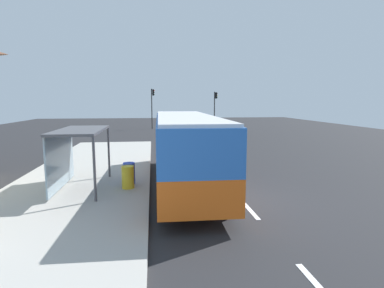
{
  "coord_description": "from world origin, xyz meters",
  "views": [
    {
      "loc": [
        -3.12,
        -11.46,
        3.84
      ],
      "look_at": [
        -1.0,
        5.34,
        1.5
      ],
      "focal_mm": 29.21,
      "sensor_mm": 36.0,
      "label": 1
    }
  ],
  "objects_px": {
    "sedan_near": "(187,120)",
    "recycling_bin_blue": "(129,173)",
    "bus": "(185,146)",
    "traffic_light_far_side": "(152,103)",
    "white_van": "(200,123)",
    "recycling_bin_yellow": "(128,177)",
    "traffic_light_near_side": "(215,104)",
    "bus_shelter": "(73,143)"
  },
  "relations": [
    {
      "from": "recycling_bin_blue",
      "to": "traffic_light_near_side",
      "type": "bearing_deg",
      "value": 71.44
    },
    {
      "from": "traffic_light_near_side",
      "to": "bus_shelter",
      "type": "height_order",
      "value": "traffic_light_near_side"
    },
    {
      "from": "bus",
      "to": "recycling_bin_blue",
      "type": "height_order",
      "value": "bus"
    },
    {
      "from": "white_van",
      "to": "recycling_bin_blue",
      "type": "distance_m",
      "value": 21.71
    },
    {
      "from": "white_van",
      "to": "bus_shelter",
      "type": "relative_size",
      "value": 1.32
    },
    {
      "from": "sedan_near",
      "to": "recycling_bin_blue",
      "type": "bearing_deg",
      "value": -100.47
    },
    {
      "from": "bus",
      "to": "bus_shelter",
      "type": "height_order",
      "value": "bus"
    },
    {
      "from": "bus_shelter",
      "to": "traffic_light_near_side",
      "type": "bearing_deg",
      "value": 67.89
    },
    {
      "from": "bus",
      "to": "sedan_near",
      "type": "xyz_separation_m",
      "value": [
        4.02,
        35.17,
        -1.05
      ]
    },
    {
      "from": "recycling_bin_yellow",
      "to": "recycling_bin_blue",
      "type": "distance_m",
      "value": 0.7
    },
    {
      "from": "bus",
      "to": "traffic_light_near_side",
      "type": "relative_size",
      "value": 2.17
    },
    {
      "from": "bus_shelter",
      "to": "recycling_bin_yellow",
      "type": "bearing_deg",
      "value": -6.73
    },
    {
      "from": "traffic_light_far_side",
      "to": "bus_shelter",
      "type": "distance_m",
      "value": 30.35
    },
    {
      "from": "recycling_bin_yellow",
      "to": "traffic_light_far_side",
      "type": "bearing_deg",
      "value": 87.94
    },
    {
      "from": "recycling_bin_blue",
      "to": "bus",
      "type": "bearing_deg",
      "value": 0.75
    },
    {
      "from": "white_van",
      "to": "sedan_near",
      "type": "xyz_separation_m",
      "value": [
        0.1,
        14.47,
        -0.55
      ]
    },
    {
      "from": "traffic_light_near_side",
      "to": "bus",
      "type": "bearing_deg",
      "value": -104.03
    },
    {
      "from": "sedan_near",
      "to": "bus_shelter",
      "type": "xyz_separation_m",
      "value": [
        -8.72,
        -35.64,
        1.31
      ]
    },
    {
      "from": "traffic_light_near_side",
      "to": "traffic_light_far_side",
      "type": "xyz_separation_m",
      "value": [
        -8.6,
        0.8,
        0.24
      ]
    },
    {
      "from": "recycling_bin_blue",
      "to": "sedan_near",
      "type": "bearing_deg",
      "value": 79.53
    },
    {
      "from": "bus",
      "to": "recycling_bin_blue",
      "type": "relative_size",
      "value": 11.63
    },
    {
      "from": "white_van",
      "to": "traffic_light_far_side",
      "type": "bearing_deg",
      "value": 120.66
    },
    {
      "from": "sedan_near",
      "to": "recycling_bin_yellow",
      "type": "height_order",
      "value": "sedan_near"
    },
    {
      "from": "recycling_bin_blue",
      "to": "bus_shelter",
      "type": "bearing_deg",
      "value": -168.78
    },
    {
      "from": "bus_shelter",
      "to": "sedan_near",
      "type": "bearing_deg",
      "value": 76.26
    },
    {
      "from": "bus",
      "to": "recycling_bin_yellow",
      "type": "height_order",
      "value": "bus"
    },
    {
      "from": "recycling_bin_yellow",
      "to": "traffic_light_near_side",
      "type": "relative_size",
      "value": 0.19
    },
    {
      "from": "bus",
      "to": "recycling_bin_yellow",
      "type": "bearing_deg",
      "value": -163.59
    },
    {
      "from": "traffic_light_far_side",
      "to": "bus_shelter",
      "type": "height_order",
      "value": "traffic_light_far_side"
    },
    {
      "from": "recycling_bin_blue",
      "to": "white_van",
      "type": "bearing_deg",
      "value": 72.85
    },
    {
      "from": "white_van",
      "to": "recycling_bin_yellow",
      "type": "distance_m",
      "value": 22.38
    },
    {
      "from": "recycling_bin_blue",
      "to": "traffic_light_near_side",
      "type": "xyz_separation_m",
      "value": [
        9.7,
        28.89,
        2.72
      ]
    },
    {
      "from": "bus",
      "to": "recycling_bin_blue",
      "type": "distance_m",
      "value": 2.76
    },
    {
      "from": "recycling_bin_yellow",
      "to": "traffic_light_near_side",
      "type": "xyz_separation_m",
      "value": [
        9.7,
        29.59,
        2.72
      ]
    },
    {
      "from": "bus",
      "to": "traffic_light_far_side",
      "type": "relative_size",
      "value": 2.01
    },
    {
      "from": "recycling_bin_yellow",
      "to": "traffic_light_near_side",
      "type": "height_order",
      "value": "traffic_light_near_side"
    },
    {
      "from": "bus",
      "to": "traffic_light_far_side",
      "type": "distance_m",
      "value": 29.74
    },
    {
      "from": "traffic_light_near_side",
      "to": "traffic_light_far_side",
      "type": "height_order",
      "value": "traffic_light_far_side"
    },
    {
      "from": "white_van",
      "to": "recycling_bin_blue",
      "type": "xyz_separation_m",
      "value": [
        -6.4,
        -20.74,
        -0.69
      ]
    },
    {
      "from": "recycling_bin_blue",
      "to": "traffic_light_near_side",
      "type": "relative_size",
      "value": 0.19
    },
    {
      "from": "bus",
      "to": "bus_shelter",
      "type": "relative_size",
      "value": 2.76
    },
    {
      "from": "white_van",
      "to": "bus_shelter",
      "type": "bearing_deg",
      "value": -112.13
    }
  ]
}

